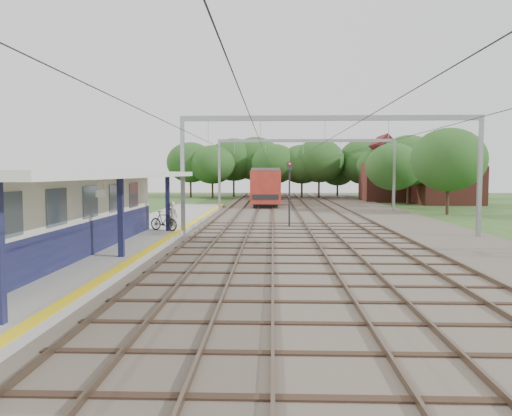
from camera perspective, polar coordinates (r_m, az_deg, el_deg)
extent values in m
plane|color=#2D4C1E|center=(14.29, 1.03, -11.11)|extent=(160.00, 160.00, 0.00)
cube|color=#473D33|center=(44.11, 6.82, -0.77)|extent=(18.00, 90.00, 0.10)
cube|color=gray|center=(29.06, -13.52, -3.10)|extent=(5.00, 52.00, 0.35)
cube|color=yellow|center=(28.52, -9.16, -2.81)|extent=(0.45, 52.00, 0.01)
cube|color=beige|center=(22.76, -21.69, -0.49)|extent=(3.20, 18.00, 3.40)
cube|color=#12143A|center=(22.26, -17.80, -3.08)|extent=(0.06, 18.00, 1.40)
cube|color=slate|center=(22.13, -17.86, 0.78)|extent=(0.05, 16.00, 1.30)
cube|color=#12143A|center=(20.79, -15.19, -1.02)|extent=(0.22, 0.22, 3.20)
cube|color=#12143A|center=(29.49, -10.06, 0.51)|extent=(0.22, 0.22, 3.20)
cube|color=silver|center=(21.35, -20.17, 3.62)|extent=(6.40, 20.00, 0.24)
cube|color=white|center=(18.86, -17.33, 1.63)|extent=(0.06, 0.85, 0.26)
cube|color=brown|center=(44.16, -3.86, -0.59)|extent=(0.07, 88.00, 0.15)
cube|color=brown|center=(44.04, -2.01, -0.59)|extent=(0.07, 88.00, 0.15)
cube|color=brown|center=(43.96, 0.03, -0.60)|extent=(0.07, 88.00, 0.15)
cube|color=brown|center=(43.94, 1.90, -0.60)|extent=(0.07, 88.00, 0.15)
cube|color=brown|center=(44.00, 4.85, -0.61)|extent=(0.07, 88.00, 0.15)
cube|color=brown|center=(44.09, 6.71, -0.61)|extent=(0.07, 88.00, 0.15)
cube|color=brown|center=(44.33, 9.50, -0.62)|extent=(0.07, 88.00, 0.15)
cube|color=brown|center=(44.54, 11.33, -0.62)|extent=(0.07, 88.00, 0.15)
cube|color=gray|center=(29.26, -8.37, 3.54)|extent=(0.22, 0.22, 7.00)
cube|color=gray|center=(31.12, 24.21, 3.26)|extent=(0.22, 0.22, 7.00)
cube|color=gray|center=(29.15, 8.51, 10.14)|extent=(17.00, 0.20, 0.30)
cube|color=gray|center=(49.07, -4.21, 3.76)|extent=(0.22, 0.22, 7.00)
cube|color=gray|center=(50.20, 15.51, 3.63)|extent=(0.22, 0.22, 7.00)
cube|color=gray|center=(49.00, 5.79, 7.67)|extent=(17.00, 0.20, 0.30)
cylinder|color=black|center=(43.98, -2.96, 6.34)|extent=(0.02, 88.00, 0.02)
cylinder|color=black|center=(43.83, 0.97, 6.35)|extent=(0.02, 88.00, 0.02)
cylinder|color=black|center=(43.93, 5.83, 6.33)|extent=(0.02, 88.00, 0.02)
cylinder|color=black|center=(44.32, 10.51, 6.26)|extent=(0.02, 88.00, 0.02)
cylinder|color=#382619|center=(75.52, -5.88, 2.29)|extent=(0.28, 0.28, 2.88)
ellipsoid|color=#224418|center=(75.49, -5.90, 4.96)|extent=(6.72, 6.72, 5.76)
cylinder|color=#382619|center=(76.95, -1.25, 2.20)|extent=(0.28, 0.28, 2.52)
ellipsoid|color=#224418|center=(76.91, -1.25, 4.50)|extent=(5.88, 5.88, 5.04)
cylinder|color=#382619|center=(73.84, 3.28, 2.40)|extent=(0.28, 0.28, 3.24)
ellipsoid|color=#224418|center=(73.84, 3.30, 5.47)|extent=(7.56, 7.56, 6.48)
cylinder|color=#382619|center=(76.23, 7.76, 2.22)|extent=(0.28, 0.28, 2.70)
ellipsoid|color=#224418|center=(76.20, 7.79, 4.70)|extent=(6.30, 6.30, 5.40)
cylinder|color=#382619|center=(53.79, 17.30, 1.23)|extent=(0.28, 0.28, 2.52)
ellipsoid|color=#224418|center=(53.73, 17.37, 4.51)|extent=(5.88, 5.88, 5.04)
cylinder|color=#382619|center=(69.43, 14.20, 2.03)|extent=(0.28, 0.28, 2.88)
ellipsoid|color=#224418|center=(69.40, 14.25, 4.94)|extent=(6.72, 6.72, 5.76)
cube|color=brown|center=(63.32, 21.08, 2.43)|extent=(7.00, 6.00, 4.50)
cube|color=maroon|center=(63.33, 21.15, 5.28)|extent=(4.99, 6.12, 4.99)
cube|color=brown|center=(67.67, 15.41, 2.86)|extent=(8.00, 6.00, 5.00)
cube|color=maroon|center=(67.70, 15.46, 5.73)|extent=(5.52, 6.12, 5.52)
imported|color=silver|center=(29.48, -9.47, -0.94)|extent=(0.73, 0.61, 1.71)
imported|color=black|center=(29.62, -10.50, -1.47)|extent=(1.95, 1.31, 1.15)
cube|color=black|center=(59.92, 1.21, 0.78)|extent=(2.50, 17.86, 0.44)
cube|color=maroon|center=(59.84, 1.21, 2.64)|extent=(3.13, 19.42, 3.43)
cube|color=black|center=(59.83, 1.22, 2.99)|extent=(3.17, 17.86, 0.97)
cube|color=slate|center=(59.82, 1.22, 4.40)|extent=(2.88, 19.42, 0.28)
cube|color=black|center=(79.91, 1.38, 1.60)|extent=(2.50, 17.86, 0.44)
cube|color=maroon|center=(79.85, 1.38, 2.99)|extent=(3.13, 19.42, 3.43)
cube|color=black|center=(79.84, 1.38, 3.26)|extent=(3.17, 17.86, 0.97)
cube|color=slate|center=(79.84, 1.39, 4.31)|extent=(2.88, 19.42, 0.28)
cylinder|color=black|center=(33.70, 3.84, 1.16)|extent=(0.15, 0.15, 4.09)
cube|color=black|center=(33.67, 3.85, 4.81)|extent=(0.35, 0.28, 0.56)
sphere|color=red|center=(33.57, 3.86, 5.07)|extent=(0.14, 0.14, 0.14)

